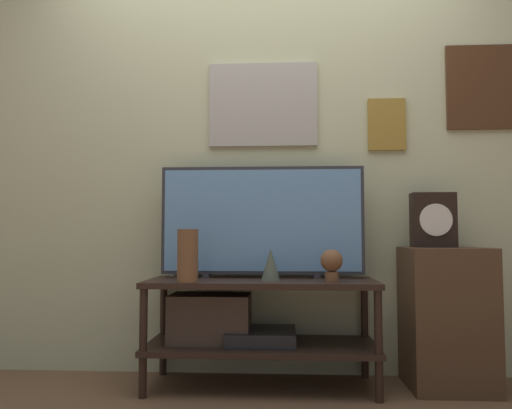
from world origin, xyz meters
TOP-DOWN VIEW (x-y plane):
  - ground_plane at (0.00, 0.00)m, footprint 12.00×12.00m
  - wall_back at (0.01, 0.56)m, footprint 6.40×0.08m
  - media_console at (-0.10, 0.28)m, footprint 1.20×0.47m
  - television at (-0.00, 0.38)m, footprint 1.12×0.05m
  - vase_tall_ceramic at (-0.36, 0.10)m, footprint 0.11×0.11m
  - vase_slim_bronze at (0.05, 0.20)m, footprint 0.10×0.10m
  - candle_jar at (-0.49, 0.46)m, footprint 0.08×0.08m
  - decorative_bust at (0.36, 0.15)m, footprint 0.11×0.11m
  - side_table at (0.97, 0.31)m, footprint 0.42×0.40m
  - mantel_clock at (0.92, 0.35)m, footprint 0.23×0.11m

SIDE VIEW (x-z plane):
  - ground_plane at x=0.00m, z-range 0.00..0.00m
  - media_console at x=-0.10m, z-range 0.07..0.63m
  - side_table at x=0.97m, z-range 0.00..0.73m
  - candle_jar at x=-0.49m, z-range 0.56..0.65m
  - vase_slim_bronze at x=0.05m, z-range 0.56..0.73m
  - decorative_bust at x=0.36m, z-range 0.57..0.74m
  - vase_tall_ceramic at x=-0.36m, z-range 0.56..0.82m
  - mantel_clock at x=0.92m, z-range 0.73..1.02m
  - television at x=0.00m, z-range 0.57..1.18m
  - wall_back at x=0.01m, z-range 0.01..2.71m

